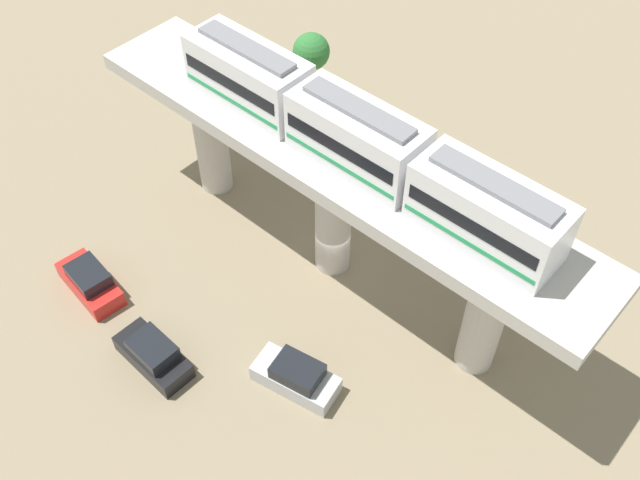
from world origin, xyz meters
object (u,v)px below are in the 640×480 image
object	(u,v)px
train	(357,137)
parked_car_black	(153,355)
parked_car_silver	(296,377)
tree_near_viaduct	(311,52)
parked_car_red	(90,282)

from	to	relation	value
train	parked_car_black	bearing A→B (deg)	-18.42
parked_car_silver	tree_near_viaduct	xyz separation A→B (m)	(-17.16, -14.59, 2.98)
train	tree_near_viaduct	bearing A→B (deg)	-130.01
train	parked_car_red	size ratio (longest dim) A/B	4.68
parked_car_red	tree_near_viaduct	xyz separation A→B (m)	(-20.26, -2.43, 2.98)
parked_car_black	parked_car_silver	size ratio (longest dim) A/B	0.95
parked_car_black	parked_car_red	world-z (taller)	same
parked_car_red	train	bearing A→B (deg)	143.05
parked_car_black	tree_near_viaduct	xyz separation A→B (m)	(-20.95, -8.51, 2.98)
parked_car_silver	train	bearing A→B (deg)	-171.80
parked_car_red	tree_near_viaduct	world-z (taller)	tree_near_viaduct
parked_car_black	parked_car_red	xyz separation A→B (m)	(-0.69, -6.08, 0.00)
train	tree_near_viaduct	size ratio (longest dim) A/B	4.09
parked_car_silver	tree_near_viaduct	bearing A→B (deg)	-151.00
parked_car_red	parked_car_silver	bearing A→B (deg)	111.12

